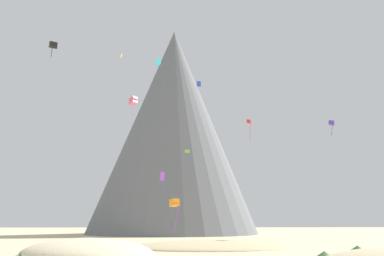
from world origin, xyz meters
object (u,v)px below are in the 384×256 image
(kite_violet_low, at_px, (162,177))
(kite_indigo_mid, at_px, (331,123))
(kite_gold_high, at_px, (121,56))
(kite_red_mid, at_px, (249,122))
(bush_far_left, at_px, (131,249))
(kite_rainbow_mid, at_px, (133,101))
(rock_massif, at_px, (175,132))
(kite_cyan_high, at_px, (158,62))
(bush_mid_center, at_px, (358,248))
(bush_far_right, at_px, (172,245))
(kite_blue_high, at_px, (199,85))
(bush_low_patch, at_px, (325,254))
(kite_lime_mid, at_px, (187,155))
(kite_black_high, at_px, (53,45))
(kite_orange_low, at_px, (174,203))

(kite_violet_low, relative_size, kite_indigo_mid, 1.14)
(kite_gold_high, xyz_separation_m, kite_red_mid, (26.03, 6.68, -11.41))
(bush_far_left, bearing_deg, kite_rainbow_mid, 96.72)
(rock_massif, distance_m, kite_cyan_high, 32.12)
(bush_mid_center, distance_m, kite_rainbow_mid, 42.75)
(bush_far_right, xyz_separation_m, kite_cyan_high, (-3.71, 28.31, 39.24))
(rock_massif, bearing_deg, kite_blue_high, -83.70)
(kite_gold_high, relative_size, kite_rainbow_mid, 0.25)
(bush_low_patch, relative_size, kite_blue_high, 0.68)
(rock_massif, bearing_deg, kite_indigo_mid, -60.80)
(kite_violet_low, bearing_deg, kite_lime_mid, -104.91)
(bush_far_left, bearing_deg, bush_low_patch, -19.60)
(kite_blue_high, bearing_deg, kite_rainbow_mid, 81.06)
(bush_far_left, xyz_separation_m, kite_indigo_mid, (33.07, 19.46, 20.17))
(kite_indigo_mid, bearing_deg, kite_blue_high, 82.47)
(kite_gold_high, bearing_deg, kite_blue_high, 153.58)
(rock_massif, height_order, kite_rainbow_mid, rock_massif)
(kite_indigo_mid, height_order, kite_black_high, kite_black_high)
(bush_far_right, bearing_deg, kite_indigo_mid, 17.90)
(kite_lime_mid, xyz_separation_m, kite_orange_low, (-2.83, -32.00, -11.87))
(bush_far_right, distance_m, kite_orange_low, 6.69)
(kite_violet_low, xyz_separation_m, kite_cyan_high, (-1.78, 13.97, 28.14))
(bush_low_patch, relative_size, kite_gold_high, 2.07)
(kite_violet_low, relative_size, kite_rainbow_mid, 0.85)
(kite_indigo_mid, bearing_deg, kite_lime_mid, 66.07)
(kite_blue_high, height_order, kite_rainbow_mid, kite_blue_high)
(kite_blue_high, bearing_deg, kite_violet_low, 74.63)
(bush_low_patch, distance_m, kite_red_mid, 45.18)
(bush_far_left, height_order, kite_red_mid, kite_red_mid)
(kite_gold_high, bearing_deg, bush_low_patch, 89.02)
(kite_cyan_high, bearing_deg, kite_blue_high, 80.28)
(kite_rainbow_mid, bearing_deg, kite_indigo_mid, -49.61)
(kite_indigo_mid, bearing_deg, rock_massif, 42.85)
(kite_red_mid, relative_size, kite_orange_low, 1.01)
(bush_far_right, xyz_separation_m, kite_indigo_mid, (28.19, 9.11, 20.32))
(kite_lime_mid, relative_size, kite_black_high, 1.70)
(bush_mid_center, xyz_separation_m, bush_far_left, (-27.57, -1.19, 0.12))
(bush_mid_center, relative_size, rock_massif, 0.03)
(kite_violet_low, height_order, kite_red_mid, kite_red_mid)
(bush_mid_center, distance_m, bush_far_left, 27.60)
(kite_lime_mid, xyz_separation_m, kite_gold_high, (-13.42, -14.02, 17.22))
(kite_black_high, bearing_deg, kite_rainbow_mid, 6.30)
(bush_mid_center, xyz_separation_m, kite_red_mid, (-7.03, 30.27, 23.31))
(kite_orange_low, bearing_deg, kite_indigo_mid, -6.63)
(bush_far_left, bearing_deg, kite_blue_high, 70.83)
(kite_lime_mid, height_order, kite_violet_low, kite_lime_mid)
(bush_mid_center, height_order, kite_rainbow_mid, kite_rainbow_mid)
(bush_far_right, distance_m, kite_indigo_mid, 35.92)
(kite_violet_low, relative_size, kite_blue_high, 1.11)
(kite_violet_low, xyz_separation_m, kite_red_mid, (17.59, 6.75, 12.24))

